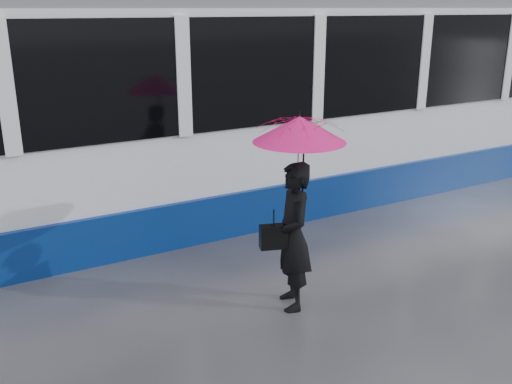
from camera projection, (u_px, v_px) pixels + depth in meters
ground at (259, 277)px, 6.67m from camera, size 90.00×90.00×0.00m
rails at (177, 213)px, 8.73m from camera, size 34.00×1.51×0.02m
tram at (184, 106)px, 8.31m from camera, size 26.00×2.56×3.35m
woman at (293, 237)px, 5.81m from camera, size 0.53×0.66×1.56m
umbrella at (299, 147)px, 5.55m from camera, size 1.16×1.16×1.05m
handbag at (274, 237)px, 5.71m from camera, size 0.30×0.20×0.42m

